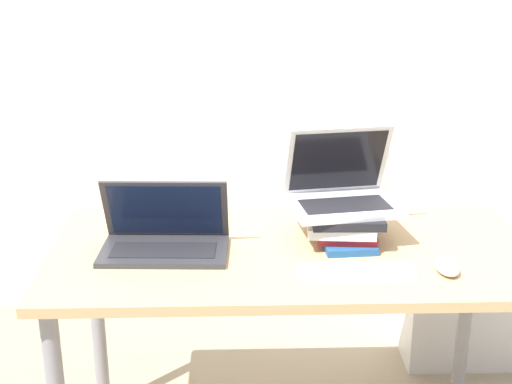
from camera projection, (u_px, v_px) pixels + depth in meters
wall_back at (273, 14)px, 2.99m from camera, size 8.00×0.05×2.70m
desk at (290, 276)px, 2.16m from camera, size 1.43×0.70×0.77m
laptop_left at (165, 237)px, 2.10m from camera, size 0.38×0.23×0.22m
book_stack at (343, 223)px, 2.18m from camera, size 0.23×0.29×0.10m
laptop_on_books at (341, 190)px, 2.17m from camera, size 0.35×0.29×0.24m
wireless_keyboard at (357, 271)px, 1.97m from camera, size 0.32×0.10×0.01m
mouse at (447, 267)px, 1.97m from camera, size 0.06×0.11×0.03m
mini_fridge at (467, 231)px, 2.97m from camera, size 0.56×0.62×0.99m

